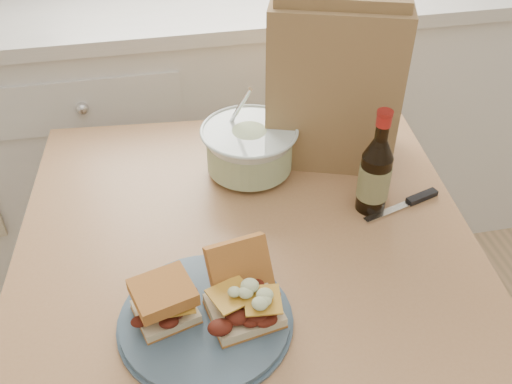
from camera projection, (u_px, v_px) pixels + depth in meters
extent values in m
cube|color=silver|center=(241.00, 122.00, 2.08)|extent=(2.40, 0.60, 0.90)
cube|color=#B07F53|center=(247.00, 246.00, 1.16)|extent=(1.00, 1.00, 0.04)
cube|color=#B07F53|center=(97.00, 253.00, 1.68)|extent=(0.07, 0.07, 0.73)
cube|color=#B07F53|center=(367.00, 231.00, 1.75)|extent=(0.07, 0.07, 0.73)
cylinder|color=#435A6D|center=(205.00, 320.00, 0.98)|extent=(0.29, 0.29, 0.02)
cube|color=beige|center=(166.00, 312.00, 0.97)|extent=(0.12, 0.11, 0.02)
cube|color=gold|center=(164.00, 300.00, 0.95)|extent=(0.07, 0.07, 0.00)
cube|color=#B86A30|center=(163.00, 292.00, 0.94)|extent=(0.12, 0.11, 0.03)
cube|color=beige|center=(244.00, 310.00, 0.97)|extent=(0.13, 0.12, 0.02)
cube|color=gold|center=(244.00, 296.00, 0.95)|extent=(0.08, 0.08, 0.00)
cube|color=#B86A30|center=(239.00, 267.00, 1.00)|extent=(0.12, 0.09, 0.10)
cone|color=silver|center=(249.00, 151.00, 1.29)|extent=(0.21, 0.21, 0.11)
cylinder|color=beige|center=(249.00, 153.00, 1.29)|extent=(0.19, 0.19, 0.07)
torus|color=silver|center=(249.00, 130.00, 1.26)|extent=(0.22, 0.22, 0.01)
cylinder|color=silver|center=(238.00, 111.00, 1.25)|extent=(0.06, 0.08, 0.14)
cylinder|color=black|center=(374.00, 183.00, 1.18)|extent=(0.06, 0.06, 0.13)
cone|color=black|center=(379.00, 148.00, 1.13)|extent=(0.06, 0.06, 0.04)
cylinder|color=black|center=(383.00, 127.00, 1.10)|extent=(0.03, 0.03, 0.06)
cylinder|color=#A81A16|center=(384.00, 120.00, 1.09)|extent=(0.03, 0.03, 0.02)
cylinder|color=maroon|center=(385.00, 113.00, 1.08)|extent=(0.03, 0.03, 0.01)
cylinder|color=#374020|center=(374.00, 181.00, 1.18)|extent=(0.07, 0.07, 0.08)
cube|color=silver|center=(390.00, 211.00, 1.21)|extent=(0.13, 0.06, 0.00)
cube|color=black|center=(422.00, 197.00, 1.24)|extent=(0.08, 0.04, 0.01)
cube|color=olive|center=(334.00, 81.00, 1.27)|extent=(0.33, 0.27, 0.38)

